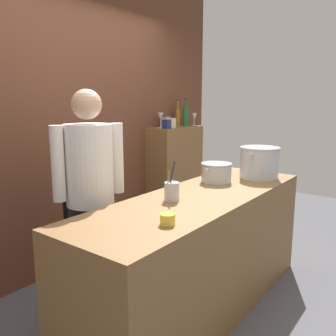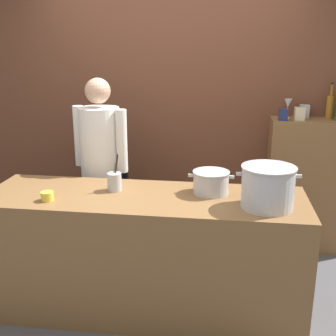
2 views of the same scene
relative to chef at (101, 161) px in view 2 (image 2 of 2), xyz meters
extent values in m
plane|color=#4C4C51|center=(0.49, -0.63, -0.96)|extent=(8.00, 8.00, 0.00)
cube|color=brown|center=(0.49, 0.77, 0.54)|extent=(4.40, 0.10, 3.00)
cube|color=brown|center=(0.49, -0.63, -0.51)|extent=(2.27, 0.70, 0.90)
cube|color=brown|center=(1.84, 0.56, -0.33)|extent=(0.76, 0.32, 1.27)
cylinder|color=black|center=(0.09, -0.04, -0.54)|extent=(0.14, 0.14, 0.84)
cylinder|color=black|center=(-0.10, 0.03, -0.54)|extent=(0.14, 0.14, 0.84)
cylinder|color=white|center=(0.00, 0.00, 0.17)|extent=(0.34, 0.34, 0.58)
cube|color=black|center=(0.06, 0.16, -0.07)|extent=(0.29, 0.12, 0.52)
cylinder|color=white|center=(0.21, -0.08, 0.19)|extent=(0.09, 0.09, 0.52)
cylinder|color=white|center=(-0.21, 0.07, 0.19)|extent=(0.09, 0.09, 0.52)
sphere|color=tan|center=(0.00, 0.00, 0.59)|extent=(0.21, 0.21, 0.21)
cylinder|color=#B7BABF|center=(1.32, -0.73, 0.07)|extent=(0.34, 0.34, 0.27)
cylinder|color=#B7BABF|center=(1.32, -0.73, 0.21)|extent=(0.35, 0.35, 0.01)
cube|color=#B7BABF|center=(1.14, -0.73, 0.16)|extent=(0.04, 0.02, 0.02)
cube|color=#B7BABF|center=(1.51, -0.73, 0.16)|extent=(0.04, 0.02, 0.02)
cylinder|color=#B7BABF|center=(0.95, -0.50, 0.01)|extent=(0.25, 0.25, 0.15)
cylinder|color=#B7BABF|center=(0.95, -0.50, 0.09)|extent=(0.26, 0.26, 0.01)
cube|color=#B7BABF|center=(0.81, -0.50, 0.06)|extent=(0.04, 0.02, 0.02)
cube|color=#B7BABF|center=(1.10, -0.50, 0.06)|extent=(0.04, 0.02, 0.02)
cylinder|color=#B7BABF|center=(0.26, -0.54, 0.00)|extent=(0.10, 0.10, 0.13)
cylinder|color=olive|center=(0.25, -0.52, 0.05)|extent=(0.04, 0.02, 0.18)
cylinder|color=#262626|center=(0.27, -0.53, 0.08)|extent=(0.06, 0.04, 0.25)
cylinder|color=yellow|center=(-0.14, -0.81, -0.03)|extent=(0.09, 0.09, 0.06)
cylinder|color=#8C5919|center=(1.97, 0.63, 0.41)|extent=(0.07, 0.07, 0.21)
cylinder|color=#8C5919|center=(1.97, 0.63, 0.56)|extent=(0.02, 0.02, 0.10)
cylinder|color=black|center=(1.97, 0.63, 0.62)|extent=(0.03, 0.03, 0.01)
cylinder|color=silver|center=(1.60, 0.60, 0.30)|extent=(0.06, 0.06, 0.01)
cylinder|color=silver|center=(1.60, 0.60, 0.35)|extent=(0.01, 0.01, 0.09)
cone|color=silver|center=(1.60, 0.60, 0.44)|extent=(0.07, 0.07, 0.08)
cube|color=beige|center=(1.69, 0.53, 0.36)|extent=(0.09, 0.09, 0.11)
cube|color=#B2B2B7|center=(1.75, 0.64, 0.36)|extent=(0.08, 0.08, 0.12)
cube|color=navy|center=(1.55, 0.48, 0.35)|extent=(0.07, 0.07, 0.10)
camera|label=1|loc=(-1.64, -1.94, 0.62)|focal=37.81mm
camera|label=2|loc=(1.04, -3.34, 0.96)|focal=44.85mm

